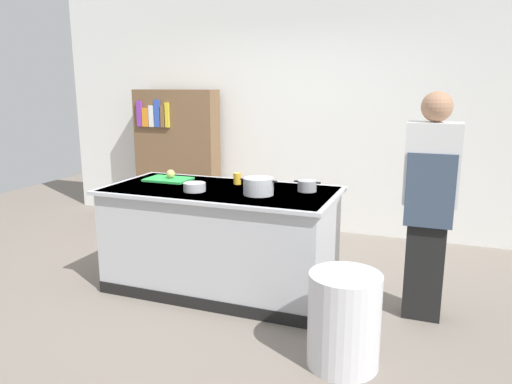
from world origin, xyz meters
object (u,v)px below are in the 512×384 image
at_px(onion, 171,174).
at_px(bookshelf, 177,156).
at_px(mixing_bowl, 195,187).
at_px(juice_cup, 237,179).
at_px(trash_bin, 344,320).
at_px(stock_pot, 258,186).
at_px(person_chef, 429,202).
at_px(sauce_pan, 307,186).

xyz_separation_m(onion, bookshelf, (-0.86, 1.62, -0.11)).
bearing_deg(mixing_bowl, juice_cup, 60.93).
relative_size(juice_cup, trash_bin, 0.16).
bearing_deg(stock_pot, juice_cup, 134.88).
bearing_deg(onion, trash_bin, -28.64).
height_order(mixing_bowl, trash_bin, mixing_bowl).
distance_m(juice_cup, trash_bin, 1.69).
relative_size(stock_pot, person_chef, 0.18).
xyz_separation_m(onion, juice_cup, (0.64, 0.05, -0.01)).
bearing_deg(sauce_pan, mixing_bowl, -159.30).
bearing_deg(mixing_bowl, sauce_pan, 20.70).
xyz_separation_m(stock_pot, person_chef, (1.29, 0.16, -0.05)).
bearing_deg(juice_cup, bookshelf, 133.87).
bearing_deg(person_chef, juice_cup, 68.26).
bearing_deg(juice_cup, mixing_bowl, -119.07).
relative_size(sauce_pan, person_chef, 0.13).
bearing_deg(bookshelf, person_chef, -28.96).
height_order(juice_cup, bookshelf, bookshelf).
bearing_deg(stock_pot, bookshelf, 134.04).
bearing_deg(sauce_pan, stock_pot, -142.04).
xyz_separation_m(mixing_bowl, bookshelf, (-1.29, 1.96, -0.08)).
relative_size(mixing_bowl, bookshelf, 0.11).
bearing_deg(trash_bin, stock_pot, 139.62).
bearing_deg(sauce_pan, onion, 179.66).
height_order(trash_bin, person_chef, person_chef).
bearing_deg(bookshelf, stock_pot, -45.96).
xyz_separation_m(sauce_pan, juice_cup, (-0.65, 0.06, 0.00)).
bearing_deg(stock_pot, mixing_bowl, -172.63).
xyz_separation_m(sauce_pan, bookshelf, (-2.16, 1.63, -0.09)).
height_order(onion, juice_cup, same).
relative_size(sauce_pan, juice_cup, 2.23).
distance_m(onion, juice_cup, 0.64).
distance_m(mixing_bowl, trash_bin, 1.66).
relative_size(stock_pot, bookshelf, 0.18).
relative_size(onion, bookshelf, 0.05).
bearing_deg(juice_cup, person_chef, -5.62).
xyz_separation_m(person_chef, bookshelf, (-3.12, 1.73, -0.06)).
bearing_deg(bookshelf, mixing_bowl, -56.66).
distance_m(onion, sauce_pan, 1.30).
xyz_separation_m(trash_bin, bookshelf, (-2.68, 2.61, 0.55)).
height_order(mixing_bowl, juice_cup, juice_cup).
bearing_deg(onion, bookshelf, 118.05).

